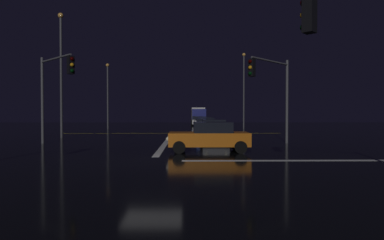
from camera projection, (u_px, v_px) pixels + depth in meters
name	position (u px, v px, depth m)	size (l,w,h in m)	color
ground	(153.00, 162.00, 14.11)	(120.00, 120.00, 0.10)	black
stop_line_north	(165.00, 144.00, 21.96)	(0.35, 13.41, 0.01)	white
centre_line_ns	(173.00, 133.00, 33.56)	(22.00, 0.15, 0.01)	yellow
crosswalk_bar_east	(337.00, 160.00, 14.23)	(13.41, 0.40, 0.01)	white
sedan_gray	(214.00, 130.00, 24.19)	(2.02, 4.33, 1.57)	slate
sedan_blue	(205.00, 127.00, 30.27)	(2.02, 4.33, 1.57)	navy
sedan_green	(205.00, 125.00, 36.13)	(2.02, 4.33, 1.57)	#14512D
sedan_black	(204.00, 123.00, 41.34)	(2.02, 4.33, 1.57)	black
sedan_white	(201.00, 122.00, 47.45)	(2.02, 4.33, 1.57)	silver
sedan_silver	(198.00, 121.00, 53.23)	(2.02, 4.33, 1.57)	#B7B7BC
box_truck	(198.00, 115.00, 60.95)	(2.68, 8.28, 3.08)	navy
sedan_orange_crossing	(210.00, 137.00, 17.49)	(4.33, 2.02, 1.57)	#C66014
traffic_signal_ne	(272.00, 84.00, 21.03)	(3.31, 3.31, 5.63)	#4C4C51
traffic_signal_nw	(54.00, 82.00, 20.87)	(3.26, 3.26, 5.77)	#4C4C51
streetlamp_left_far	(108.00, 91.00, 43.32)	(0.44, 0.44, 8.56)	#424247
streetlamp_left_near	(61.00, 67.00, 27.31)	(0.44, 0.44, 10.31)	#424247
streetlamp_right_far	(244.00, 86.00, 43.57)	(0.44, 0.44, 9.97)	#424247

